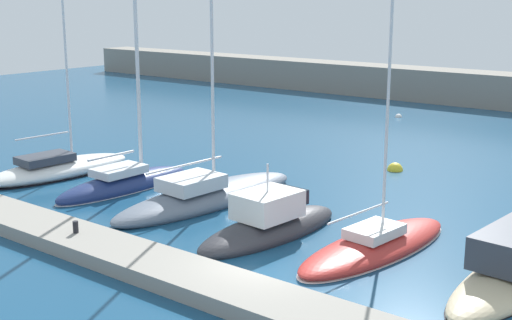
{
  "coord_description": "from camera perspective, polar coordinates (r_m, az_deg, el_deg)",
  "views": [
    {
      "loc": [
        12.97,
        -16.69,
        8.92
      ],
      "look_at": [
        -4.27,
        5.1,
        2.37
      ],
      "focal_mm": 49.0,
      "sensor_mm": 36.0,
      "label": 1
    }
  ],
  "objects": [
    {
      "name": "mooring_buoy_white",
      "position": [
        53.73,
        11.56,
        3.44
      ],
      "size": [
        0.51,
        0.51,
        0.51
      ],
      "primitive_type": "sphere",
      "color": "white",
      "rests_on": "ground_plane"
    },
    {
      "name": "sailboat_white_nearest",
      "position": [
        36.99,
        -15.83,
        -0.63
      ],
      "size": [
        3.36,
        8.32,
        15.48
      ],
      "rotation": [
        0.0,
        0.0,
        1.49
      ],
      "color": "white",
      "rests_on": "ground_plane"
    },
    {
      "name": "motorboat_charcoal_fourth",
      "position": [
        26.75,
        1.14,
        -5.36
      ],
      "size": [
        2.88,
        7.41,
        3.24
      ],
      "rotation": [
        0.0,
        0.0,
        1.49
      ],
      "color": "#2D2D33",
      "rests_on": "ground_plane"
    },
    {
      "name": "dock_bollard",
      "position": [
        26.27,
        -14.51,
        -5.32
      ],
      "size": [
        0.2,
        0.2,
        0.44
      ],
      "primitive_type": "cylinder",
      "color": "black",
      "rests_on": "dock_pier"
    },
    {
      "name": "sailboat_navy_second",
      "position": [
        33.6,
        -10.69,
        -1.8
      ],
      "size": [
        2.27,
        7.73,
        12.58
      ],
      "rotation": [
        0.0,
        0.0,
        1.54
      ],
      "color": "navy",
      "rests_on": "ground_plane"
    },
    {
      "name": "dock_pier",
      "position": [
        21.52,
        -2.64,
        -10.48
      ],
      "size": [
        38.91,
        2.25,
        0.52
      ],
      "primitive_type": "cube",
      "color": "gray",
      "rests_on": "ground_plane"
    },
    {
      "name": "ground_plane",
      "position": [
        22.94,
        0.46,
        -9.61
      ],
      "size": [
        120.0,
        120.0,
        0.0
      ],
      "primitive_type": "plane",
      "color": "navy"
    },
    {
      "name": "mooring_buoy_yellow",
      "position": [
        37.28,
        11.28,
        -0.84
      ],
      "size": [
        0.83,
        0.83,
        0.83
      ],
      "primitive_type": "sphere",
      "color": "yellow",
      "rests_on": "ground_plane"
    },
    {
      "name": "sailboat_red_fifth",
      "position": [
        25.56,
        9.74,
        -6.82
      ],
      "size": [
        3.28,
        8.4,
        12.52
      ],
      "rotation": [
        0.0,
        0.0,
        1.47
      ],
      "color": "#B72D28",
      "rests_on": "ground_plane"
    },
    {
      "name": "sailboat_slate_third",
      "position": [
        30.91,
        -4.04,
        -2.86
      ],
      "size": [
        3.46,
        10.57,
        17.01
      ],
      "rotation": [
        0.0,
        0.0,
        1.5
      ],
      "color": "slate",
      "rests_on": "ground_plane"
    }
  ]
}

